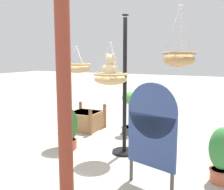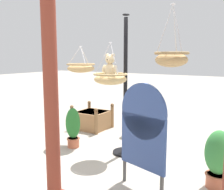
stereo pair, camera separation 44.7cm
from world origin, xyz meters
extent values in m
plane|color=#A8A093|center=(0.00, 0.00, 0.00)|extent=(40.00, 40.00, 0.00)
cylinder|color=black|center=(-0.15, -0.17, 1.20)|extent=(0.07, 0.07, 2.40)
cylinder|color=black|center=(-0.15, -0.17, 0.02)|extent=(0.44, 0.44, 0.04)
torus|color=black|center=(-0.15, -0.17, 2.44)|extent=(0.12, 0.12, 0.02)
ellipsoid|color=tan|center=(0.00, 0.08, 1.36)|extent=(0.55, 0.55, 0.19)
torus|color=tan|center=(0.00, 0.08, 1.45)|extent=(0.58, 0.58, 0.04)
ellipsoid|color=silver|center=(0.00, 0.08, 1.38)|extent=(0.49, 0.49, 0.15)
cylinder|color=#B7B7BC|center=(0.11, 0.15, 1.71)|extent=(0.24, 0.14, 0.53)
cylinder|color=#B7B7BC|center=(-0.11, 0.15, 1.71)|extent=(0.24, 0.14, 0.53)
cylinder|color=#B7B7BC|center=(0.00, -0.04, 1.71)|extent=(0.01, 0.27, 0.53)
torus|color=#B7B7BC|center=(0.00, 0.08, 1.97)|extent=(0.06, 0.06, 0.01)
ellipsoid|color=#D1B789|center=(0.00, 0.09, 1.51)|extent=(0.21, 0.18, 0.24)
sphere|color=#D1B789|center=(0.00, 0.09, 1.70)|extent=(0.17, 0.17, 0.16)
ellipsoid|color=beige|center=(0.00, 0.15, 1.69)|extent=(0.07, 0.06, 0.05)
sphere|color=black|center=(0.00, 0.18, 1.69)|extent=(0.02, 0.02, 0.02)
sphere|color=#D1B789|center=(-0.06, 0.09, 1.77)|extent=(0.06, 0.06, 0.06)
sphere|color=#D1B789|center=(0.05, 0.09, 1.77)|extent=(0.06, 0.06, 0.06)
ellipsoid|color=#D1B789|center=(-0.11, 0.12, 1.54)|extent=(0.07, 0.12, 0.16)
ellipsoid|color=#D1B789|center=(0.11, 0.12, 1.54)|extent=(0.07, 0.12, 0.16)
ellipsoid|color=#D1B789|center=(-0.06, 0.18, 1.42)|extent=(0.08, 0.14, 0.08)
ellipsoid|color=#D1B789|center=(0.05, 0.18, 1.42)|extent=(0.08, 0.14, 0.08)
ellipsoid|color=tan|center=(-1.25, 0.63, 1.71)|extent=(0.40, 0.40, 0.18)
torus|color=#97794E|center=(-1.25, 0.63, 1.79)|extent=(0.43, 0.43, 0.04)
cylinder|color=#B7B7BC|center=(-1.17, 0.68, 2.08)|extent=(0.18, 0.11, 0.59)
cylinder|color=#B7B7BC|center=(-1.33, 0.68, 2.08)|extent=(0.18, 0.11, 0.59)
cylinder|color=#B7B7BC|center=(-1.25, 0.54, 2.08)|extent=(0.01, 0.20, 0.59)
torus|color=#B7B7BC|center=(-1.25, 0.63, 2.37)|extent=(0.06, 0.06, 0.01)
ellipsoid|color=tan|center=(0.92, -0.27, 1.51)|extent=(0.54, 0.54, 0.17)
torus|color=#97794E|center=(0.92, -0.27, 1.59)|extent=(0.56, 0.56, 0.04)
cylinder|color=#B7B7BC|center=(1.03, -0.21, 1.77)|extent=(0.23, 0.14, 0.36)
cylinder|color=#B7B7BC|center=(0.82, -0.21, 1.77)|extent=(0.23, 0.14, 0.36)
cylinder|color=#B7B7BC|center=(0.92, -0.40, 1.77)|extent=(0.01, 0.26, 0.36)
torus|color=#B7B7BC|center=(0.92, -0.27, 1.94)|extent=(0.06, 0.06, 0.01)
cylinder|color=brown|center=(-0.25, 1.71, 1.50)|extent=(0.16, 0.16, 2.99)
cube|color=#9E7047|center=(1.32, -1.18, 0.21)|extent=(0.71, 0.71, 0.43)
cube|color=#382819|center=(1.32, -1.18, 0.40)|extent=(0.63, 0.62, 0.06)
cylinder|color=brown|center=(0.97, -0.83, 0.26)|extent=(0.08, 0.08, 0.53)
cylinder|color=brown|center=(1.67, -0.82, 0.26)|extent=(0.08, 0.08, 0.53)
cylinder|color=brown|center=(0.98, -1.53, 0.26)|extent=(0.08, 0.08, 0.53)
cylinder|color=brown|center=(1.68, -1.52, 0.26)|extent=(0.08, 0.08, 0.53)
sphere|color=brown|center=(0.97, -0.83, 0.56)|extent=(0.09, 0.09, 0.09)
sphere|color=brown|center=(1.67, -0.82, 0.56)|extent=(0.09, 0.09, 0.09)
sphere|color=brown|center=(0.98, -1.53, 0.56)|extent=(0.09, 0.09, 0.09)
sphere|color=brown|center=(1.68, -1.52, 0.56)|extent=(0.09, 0.09, 0.09)
cylinder|color=#BC6042|center=(-1.81, 0.26, 0.10)|extent=(0.29, 0.29, 0.19)
torus|color=#A9573B|center=(-1.81, 0.26, 0.18)|extent=(0.32, 0.32, 0.03)
cylinder|color=#382819|center=(-1.81, 0.26, 0.18)|extent=(0.25, 0.25, 0.03)
ellipsoid|color=#38843D|center=(-1.81, 0.26, 0.49)|extent=(0.36, 0.36, 0.60)
cylinder|color=#BC6042|center=(0.86, 0.08, 0.09)|extent=(0.22, 0.22, 0.18)
torus|color=#A9573B|center=(0.86, 0.08, 0.17)|extent=(0.26, 0.26, 0.03)
cylinder|color=#382819|center=(0.86, 0.08, 0.17)|extent=(0.20, 0.20, 0.03)
ellipsoid|color=#28702D|center=(0.86, 0.08, 0.48)|extent=(0.28, 0.28, 0.59)
cylinder|color=#4C4C51|center=(0.23, -1.29, 0.08)|extent=(0.31, 0.31, 0.17)
torus|color=#444449|center=(0.23, -1.29, 0.16)|extent=(0.35, 0.35, 0.03)
cylinder|color=#382819|center=(0.23, -1.29, 0.15)|extent=(0.28, 0.28, 0.03)
cylinder|color=#4C6B38|center=(0.23, -1.29, 0.44)|extent=(0.02, 0.02, 0.54)
ellipsoid|color=#478E38|center=(0.23, -1.29, 0.83)|extent=(0.32, 0.32, 0.27)
cube|color=#334C8C|center=(-0.98, 0.84, 0.65)|extent=(0.71, 0.24, 0.71)
cylinder|color=#334C8C|center=(-0.98, 0.84, 1.06)|extent=(0.71, 0.24, 0.73)
cylinder|color=#4C4C4C|center=(-1.29, 0.93, 0.15)|extent=(0.05, 0.05, 0.30)
cylinder|color=#4C4C4C|center=(-0.66, 0.75, 0.15)|extent=(0.05, 0.05, 0.30)
camera|label=1|loc=(-1.97, 4.00, 1.75)|focal=41.65mm
camera|label=2|loc=(-2.36, 3.78, 1.75)|focal=41.65mm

